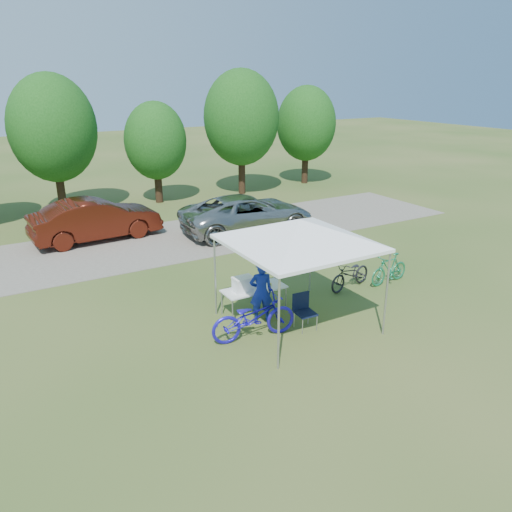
{
  "coord_description": "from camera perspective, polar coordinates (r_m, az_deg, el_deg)",
  "views": [
    {
      "loc": [
        -6.52,
        -9.2,
        5.85
      ],
      "look_at": [
        -0.0,
        2.0,
        1.19
      ],
      "focal_mm": 35.0,
      "sensor_mm": 36.0,
      "label": 1
    }
  ],
  "objects": [
    {
      "name": "ground",
      "position": [
        12.7,
        4.6,
        -7.71
      ],
      "size": [
        100.0,
        100.0,
        0.0
      ],
      "primitive_type": "plane",
      "color": "#2D5119",
      "rests_on": "ground"
    },
    {
      "name": "gravel_strip",
      "position": [
        19.3,
        -8.99,
        1.92
      ],
      "size": [
        24.0,
        5.0,
        0.02
      ],
      "primitive_type": "cube",
      "color": "gray",
      "rests_on": "ground"
    },
    {
      "name": "canopy",
      "position": [
        11.72,
        4.95,
        3.87
      ],
      "size": [
        4.53,
        4.53,
        3.0
      ],
      "color": "#A5A5AA",
      "rests_on": "ground"
    },
    {
      "name": "treeline",
      "position": [
        24.18,
        -15.58,
        13.59
      ],
      "size": [
        24.89,
        4.28,
        6.3
      ],
      "color": "#382314",
      "rests_on": "ground"
    },
    {
      "name": "folding_table",
      "position": [
        12.97,
        -0.21,
        -3.87
      ],
      "size": [
        1.68,
        0.7,
        0.69
      ],
      "color": "white",
      "rests_on": "ground"
    },
    {
      "name": "folding_chair",
      "position": [
        12.32,
        5.42,
        -5.92
      ],
      "size": [
        0.49,
        0.51,
        0.89
      ],
      "rotation": [
        0.0,
        0.0,
        -0.08
      ],
      "color": "black",
      "rests_on": "ground"
    },
    {
      "name": "cooler",
      "position": [
        12.73,
        -1.48,
        -3.21
      ],
      "size": [
        0.52,
        0.35,
        0.37
      ],
      "color": "white",
      "rests_on": "folding_table"
    },
    {
      "name": "ice_cream_cup",
      "position": [
        13.11,
        1.62,
        -3.26
      ],
      "size": [
        0.07,
        0.07,
        0.06
      ],
      "primitive_type": "cylinder",
      "color": "yellow",
      "rests_on": "folding_table"
    },
    {
      "name": "cyclist",
      "position": [
        12.47,
        0.58,
        -4.11
      ],
      "size": [
        0.68,
        0.56,
        1.6
      ],
      "primitive_type": "imported",
      "rotation": [
        0.0,
        0.0,
        2.78
      ],
      "color": "navy",
      "rests_on": "ground"
    },
    {
      "name": "bike_blue",
      "position": [
        11.77,
        -0.26,
        -7.0
      ],
      "size": [
        2.16,
        0.99,
        1.09
      ],
      "primitive_type": "imported",
      "rotation": [
        0.0,
        0.0,
        1.44
      ],
      "color": "#2016C4",
      "rests_on": "ground"
    },
    {
      "name": "bike_green",
      "position": [
        15.41,
        14.99,
        -1.44
      ],
      "size": [
        1.53,
        0.56,
        0.9
      ],
      "primitive_type": "imported",
      "rotation": [
        0.0,
        0.0,
        -1.48
      ],
      "color": "#1C7E50",
      "rests_on": "ground"
    },
    {
      "name": "bike_dark",
      "position": [
        14.79,
        10.77,
        -2.05
      ],
      "size": [
        1.75,
        0.92,
        0.88
      ],
      "primitive_type": "imported",
      "rotation": [
        0.0,
        0.0,
        -1.36
      ],
      "color": "black",
      "rests_on": "ground"
    },
    {
      "name": "minivan",
      "position": [
        19.78,
        -1.0,
        4.86
      ],
      "size": [
        5.43,
        2.74,
        1.47
      ],
      "primitive_type": "imported",
      "rotation": [
        0.0,
        0.0,
        1.51
      ],
      "color": "#9C9D99",
      "rests_on": "gravel_strip"
    },
    {
      "name": "sedan",
      "position": [
        19.75,
        -17.84,
        4.0
      ],
      "size": [
        4.84,
        1.97,
        1.56
      ],
      "primitive_type": "imported",
      "rotation": [
        0.0,
        0.0,
        1.64
      ],
      "color": "#4C170C",
      "rests_on": "gravel_strip"
    }
  ]
}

